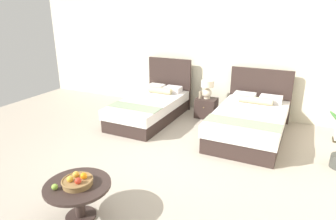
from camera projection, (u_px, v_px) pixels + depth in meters
name	position (u px, v px, depth m)	size (l,w,h in m)	color
ground_plane	(160.00, 164.00, 4.88)	(10.17, 9.62, 0.02)	#A99D8D
wall_back	(216.00, 54.00, 6.98)	(10.17, 0.12, 2.83)	beige
bed_near_window	(151.00, 107.00, 6.75)	(1.15, 2.21, 1.26)	#312420
bed_near_corner	(250.00, 122.00, 5.83)	(1.35, 2.24, 1.19)	#312420
nightstand	(206.00, 108.00, 6.87)	(0.47, 0.42, 0.46)	#312420
table_lamp	(207.00, 88.00, 6.73)	(0.29, 0.29, 0.43)	beige
vase	(200.00, 95.00, 6.79)	(0.08, 0.08, 0.17)	gray
coffee_table	(78.00, 192.00, 3.50)	(0.79, 0.79, 0.46)	#312420
fruit_bowl	(77.00, 181.00, 3.44)	(0.37, 0.37, 0.14)	olive
loose_apple	(55.00, 187.00, 3.35)	(0.07, 0.07, 0.07)	#85B53C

